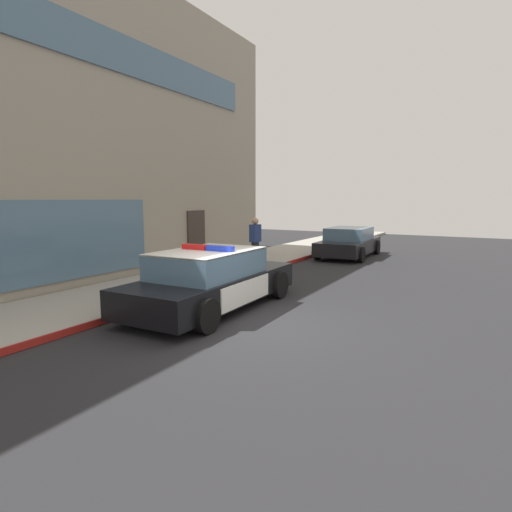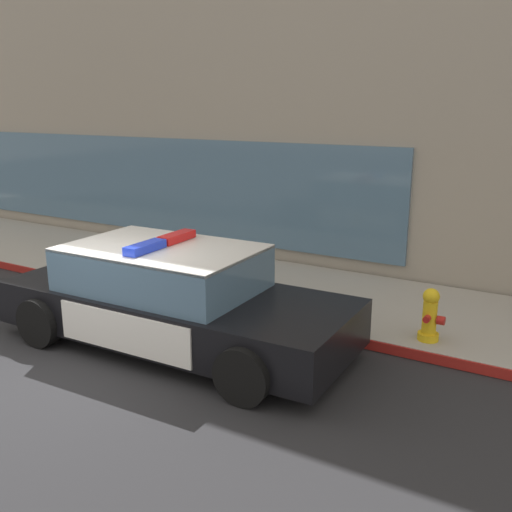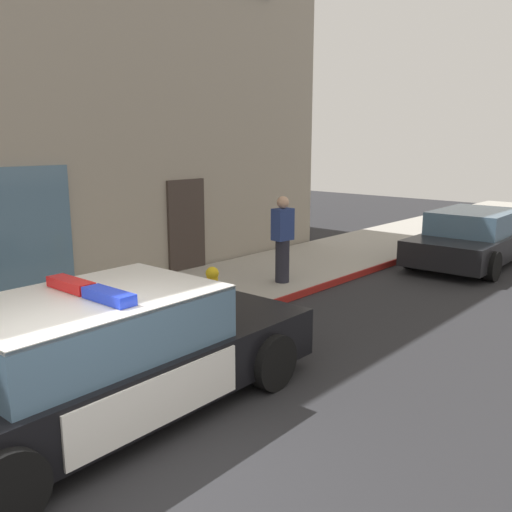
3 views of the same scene
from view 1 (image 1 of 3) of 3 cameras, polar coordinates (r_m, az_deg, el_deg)
ground at (r=8.49m, az=-1.75°, el=-9.48°), size 48.00×48.00×0.00m
sidewalk at (r=11.00m, az=-19.76°, el=-5.52°), size 48.00×2.90×0.15m
curb_red_paint at (r=9.95m, az=-14.23°, el=-6.67°), size 28.80×0.04×0.14m
police_cruiser at (r=9.64m, az=-6.11°, el=-3.25°), size 4.93×2.18×1.49m
fire_hydrant at (r=13.06m, az=-3.80°, el=-1.11°), size 0.34×0.39×0.73m
car_down_street at (r=18.71m, az=12.60°, el=1.82°), size 4.47×2.12×1.29m
pedestrian_on_sidewalk at (r=14.97m, az=-0.10°, el=2.02°), size 0.43×0.30×1.71m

